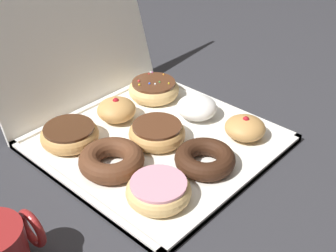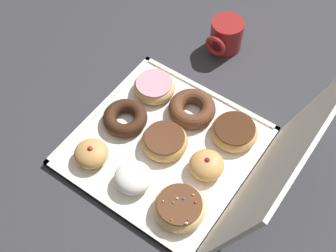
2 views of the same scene
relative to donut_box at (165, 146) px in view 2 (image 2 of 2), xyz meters
name	(u,v)px [view 2 (image 2 of 2)]	position (x,y,z in m)	size (l,w,h in m)	color
ground_plane	(165,147)	(0.00, 0.00, -0.01)	(3.00, 3.00, 0.00)	#333338
donut_box	(165,146)	(0.00, 0.00, 0.00)	(0.42, 0.42, 0.01)	white
box_lid_open	(275,164)	(0.00, 0.27, 0.18)	(0.42, 0.39, 0.01)	white
pink_frosted_donut_0	(154,87)	(-0.12, -0.12, 0.02)	(0.11, 0.11, 0.04)	#E5B770
chocolate_cake_ring_donut_1	(126,117)	(0.00, -0.12, 0.02)	(0.11, 0.11, 0.04)	#381E11
jelly_filled_donut_2	(91,153)	(0.13, -0.12, 0.03)	(0.08, 0.08, 0.05)	tan
chocolate_cake_ring_donut_3	(193,109)	(-0.12, 0.00, 0.02)	(0.12, 0.12, 0.04)	#59331E
chocolate_frosted_donut_4	(163,140)	(0.00, 0.00, 0.02)	(0.11, 0.11, 0.04)	tan
powdered_filled_donut_5	(135,179)	(0.13, 0.00, 0.03)	(0.09, 0.09, 0.05)	white
chocolate_frosted_donut_6	(234,132)	(-0.12, 0.12, 0.02)	(0.12, 0.12, 0.04)	tan
jelly_filled_donut_7	(206,166)	(0.00, 0.12, 0.03)	(0.08, 0.08, 0.05)	tan
sprinkle_donut_8	(180,207)	(0.12, 0.13, 0.03)	(0.12, 0.12, 0.04)	#E5B770
coffee_mug	(226,35)	(-0.38, -0.06, 0.04)	(0.11, 0.09, 0.09)	maroon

